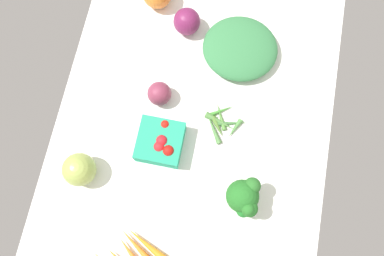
{
  "coord_description": "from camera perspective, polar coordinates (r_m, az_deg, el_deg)",
  "views": [
    {
      "loc": [
        25.78,
        5.11,
        105.88
      ],
      "look_at": [
        0.0,
        0.0,
        4.0
      ],
      "focal_mm": 35.95,
      "sensor_mm": 36.0,
      "label": 1
    }
  ],
  "objects": [
    {
      "name": "heirloom_tomato_green",
      "position": [
        1.05,
        -16.39,
        -5.93
      ],
      "size": [
        8.79,
        8.79,
        8.79
      ],
      "primitive_type": "sphere",
      "color": "#A2B454",
      "rests_on": "tablecloth"
    },
    {
      "name": "broccoli_head",
      "position": [
        0.98,
        7.75,
        -10.28
      ],
      "size": [
        10.03,
        8.35,
        11.56
      ],
      "color": "#A9C684",
      "rests_on": "tablecloth"
    },
    {
      "name": "red_onion_center",
      "position": [
        1.07,
        -4.86,
        5.11
      ],
      "size": [
        6.68,
        6.68,
        6.68
      ],
      "primitive_type": "sphere",
      "color": "#83324A",
      "rests_on": "tablecloth"
    },
    {
      "name": "okra_pile",
      "position": [
        1.07,
        4.44,
        0.79
      ],
      "size": [
        12.5,
        12.12,
        1.85
      ],
      "color": "#428F32",
      "rests_on": "tablecloth"
    },
    {
      "name": "red_onion_near_basket",
      "position": [
        1.15,
        -0.77,
        15.52
      ],
      "size": [
        7.85,
        7.85,
        7.85
      ],
      "primitive_type": "sphere",
      "color": "#74214F",
      "rests_on": "tablecloth"
    },
    {
      "name": "tablecloth",
      "position": [
        1.08,
        0.0,
        -0.4
      ],
      "size": [
        104.0,
        76.0,
        2.0
      ],
      "primitive_type": "cube",
      "color": "white",
      "rests_on": "ground"
    },
    {
      "name": "leafy_greens_clump",
      "position": [
        1.13,
        7.16,
        11.64
      ],
      "size": [
        21.41,
        22.62,
        5.72
      ],
      "primitive_type": "ellipsoid",
      "rotation": [
        0.0,
        0.0,
        1.62
      ],
      "color": "#377D47",
      "rests_on": "tablecloth"
    },
    {
      "name": "berry_basket",
      "position": [
        1.03,
        -4.68,
        -2.11
      ],
      "size": [
        11.92,
        11.92,
        6.78
      ],
      "color": "#26A278",
      "rests_on": "tablecloth"
    }
  ]
}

